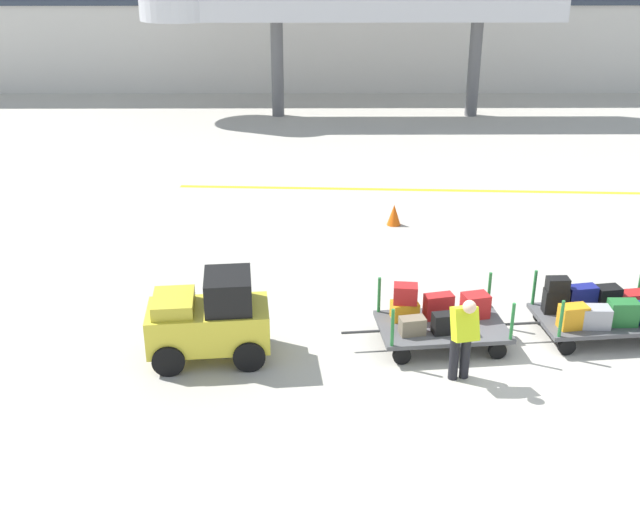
{
  "coord_description": "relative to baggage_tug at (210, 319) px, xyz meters",
  "views": [
    {
      "loc": [
        -3.0,
        -11.37,
        6.94
      ],
      "look_at": [
        -2.9,
        2.63,
        1.01
      ],
      "focal_mm": 42.6,
      "sensor_mm": 36.0,
      "label": 1
    }
  ],
  "objects": [
    {
      "name": "ground_plane",
      "position": [
        4.83,
        -0.4,
        -0.75
      ],
      "size": [
        120.0,
        120.0,
        0.0
      ],
      "primitive_type": "plane",
      "color": "#B2ADA0"
    },
    {
      "name": "apron_lead_line",
      "position": [
        5.68,
        9.52,
        -0.75
      ],
      "size": [
        15.75,
        1.11,
        0.01
      ],
      "primitive_type": "cube",
      "rotation": [
        0.0,
        0.0,
        -0.06
      ],
      "color": "yellow",
      "rests_on": "ground_plane"
    },
    {
      "name": "baggage_tug",
      "position": [
        0.0,
        0.0,
        0.0
      ],
      "size": [
        2.2,
        1.41,
        1.58
      ],
      "color": "gold",
      "rests_on": "ground_plane"
    },
    {
      "name": "baggage_cart_lead",
      "position": [
        4.08,
        0.48,
        -0.25
      ],
      "size": [
        3.06,
        1.62,
        1.1
      ],
      "color": "#4C4C4F",
      "rests_on": "ground_plane"
    },
    {
      "name": "baggage_cart_middle",
      "position": [
        7.1,
        0.71,
        -0.23
      ],
      "size": [
        3.06,
        1.62,
        1.1
      ],
      "color": "#4C4C4F",
      "rests_on": "ground_plane"
    },
    {
      "name": "baggage_handler",
      "position": [
        4.28,
        -0.8,
        0.11
      ],
      "size": [
        0.48,
        0.49,
        1.56
      ],
      "color": "black",
      "rests_on": "ground_plane"
    },
    {
      "name": "safety_cone_far",
      "position": [
        3.88,
        6.66,
        -0.48
      ],
      "size": [
        0.36,
        0.36,
        0.55
      ],
      "primitive_type": "cone",
      "color": "#EA590F",
      "rests_on": "ground_plane"
    }
  ]
}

